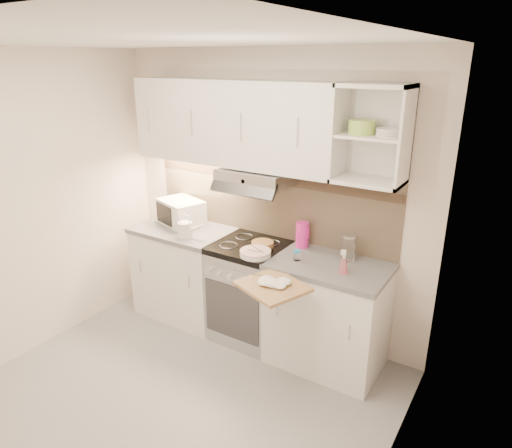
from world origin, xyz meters
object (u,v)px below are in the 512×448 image
Objects in this scene: microwave at (181,212)px; spray_bottle at (344,264)px; pink_pitcher at (302,235)px; cutting_board at (273,286)px; glass_jar at (348,247)px; plate_stack at (255,253)px; watering_can at (186,229)px; electric_range at (250,291)px.

microwave is 2.56× the size of spray_bottle.
pink_pitcher reaches higher than spray_bottle.
pink_pitcher is 0.49× the size of cutting_board.
microwave is 2.32× the size of pink_pitcher.
cutting_board is at bearing -114.70° from glass_jar.
plate_stack is at bearing 157.76° from cutting_board.
glass_jar reaches higher than spray_bottle.
watering_can reaches higher than cutting_board.
microwave is at bearing -171.55° from pink_pitcher.
microwave is 2.03× the size of watering_can.
watering_can reaches higher than spray_bottle.
spray_bottle is (0.49, -0.30, -0.03)m from pink_pitcher.
watering_can is 1.44m from glass_jar.
plate_stack reaches higher than electric_range.
electric_range is 0.85m from cutting_board.
pink_pitcher is (0.98, 0.36, 0.03)m from watering_can.
watering_can is at bearing -23.93° from microwave.
electric_range is at bearing 156.67° from cutting_board.
spray_bottle is (1.47, 0.06, -0.00)m from watering_can.
pink_pitcher is at bearing 23.77° from microwave.
glass_jar is (1.67, 0.06, -0.01)m from microwave.
pink_pitcher is at bearing 58.55° from plate_stack.
cutting_board is at bearing -43.35° from plate_stack.
microwave reaches higher than electric_range.
glass_jar is 0.25m from spray_bottle.
glass_jar reaches higher than electric_range.
electric_range is 1.04m from spray_bottle.
microwave is at bearing 156.15° from spray_bottle.
electric_range is 4.16× the size of pink_pitcher.
watering_can is at bearing -164.44° from electric_range.
pink_pitcher is (0.23, 0.38, 0.08)m from plate_stack.
spray_bottle is (0.06, -0.24, -0.03)m from glass_jar.
plate_stack is at bearing 3.96° from microwave.
microwave is at bearing 177.48° from cutting_board.
plate_stack is 0.50m from cutting_board.
plate_stack is 1.17× the size of pink_pitcher.
watering_can is at bearing -167.99° from glass_jar.
plate_stack is at bearing -46.64° from electric_range.
electric_range is 4.16× the size of glass_jar.
watering_can reaches higher than electric_range.
watering_can is 1.26× the size of spray_bottle.
watering_can is 1.15× the size of pink_pitcher.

